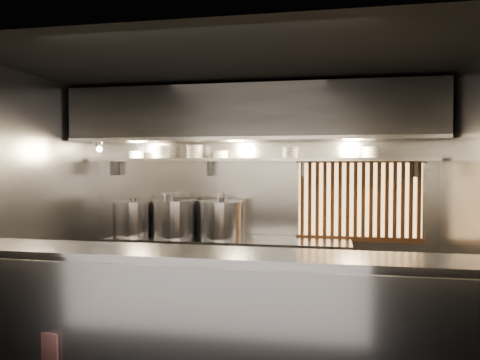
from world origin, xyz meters
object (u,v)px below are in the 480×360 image
(heat_lamp, at_px, (98,145))
(stock_pot_right, at_px, (221,219))
(stock_pot_left, at_px, (176,218))
(stock_pot_mid, at_px, (133,218))
(pendant_bulb, at_px, (245,153))

(heat_lamp, bearing_deg, stock_pot_right, 10.75)
(stock_pot_right, bearing_deg, stock_pot_left, 179.62)
(stock_pot_left, distance_m, stock_pot_mid, 0.58)
(stock_pot_left, height_order, stock_pot_right, stock_pot_left)
(heat_lamp, xyz_separation_m, stock_pot_mid, (0.33, 0.31, -0.94))
(heat_lamp, distance_m, stock_pot_right, 1.80)
(stock_pot_right, bearing_deg, stock_pot_mid, 178.83)
(heat_lamp, relative_size, stock_pot_mid, 0.48)
(stock_pot_left, height_order, stock_pot_mid, stock_pot_left)
(pendant_bulb, xyz_separation_m, stock_pot_left, (-0.89, -0.06, -0.83))
(stock_pot_left, distance_m, stock_pot_right, 0.60)
(heat_lamp, distance_m, stock_pot_left, 1.33)
(pendant_bulb, bearing_deg, stock_pot_right, -167.68)
(pendant_bulb, xyz_separation_m, stock_pot_mid, (-1.47, -0.04, -0.84))
(stock_pot_left, xyz_separation_m, stock_pot_mid, (-0.58, 0.02, -0.01))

